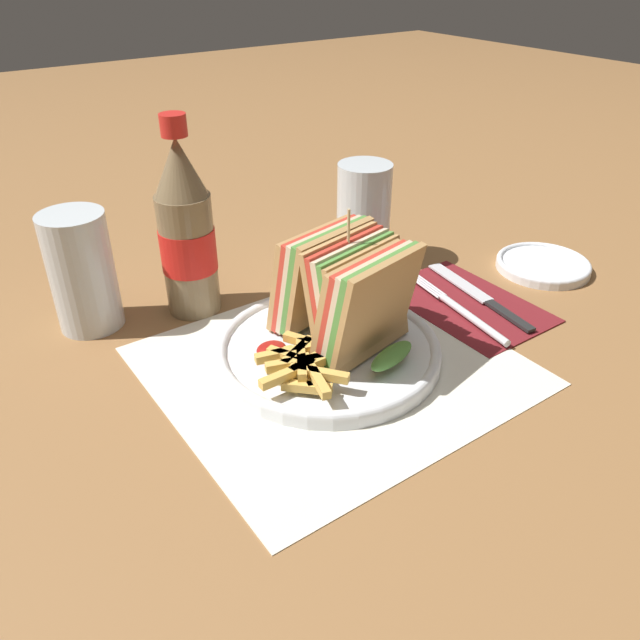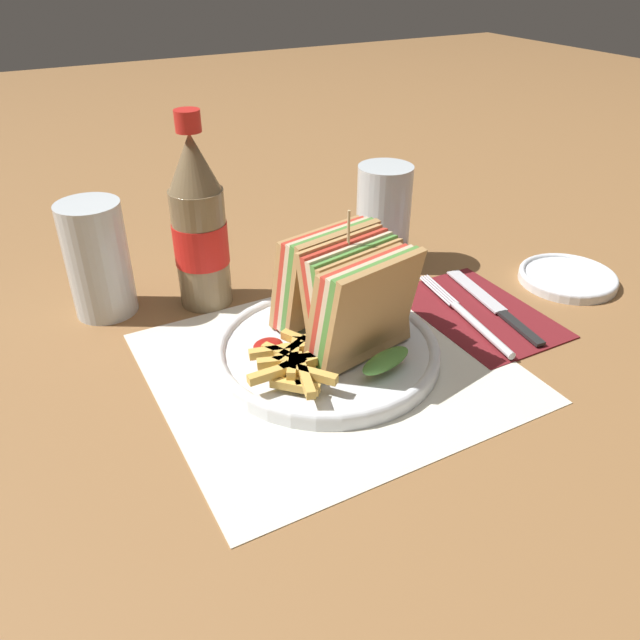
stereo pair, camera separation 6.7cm
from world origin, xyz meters
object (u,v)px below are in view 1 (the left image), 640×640
Objects in this scene: glass_far at (82,272)px; side_saucer at (541,264)px; club_sandwich at (348,294)px; plate_main at (331,351)px; coke_bottle_near at (186,233)px; glass_near at (363,220)px; knife at (480,296)px; fork at (462,311)px.

glass_far reaches higher than side_saucer.
side_saucer is (0.34, 0.01, -0.07)m from club_sandwich.
plate_main reaches higher than side_saucer.
side_saucer is (0.44, -0.18, -0.09)m from coke_bottle_near.
coke_bottle_near is 0.48m from side_saucer.
side_saucer is at bearing -21.12° from glass_far.
glass_near is at bearing -7.68° from glass_far.
plate_main is 1.29× the size of knife.
club_sandwich is at bearing -179.08° from side_saucer.
glass_near reaches higher than fork.
club_sandwich reaches higher than knife.
side_saucer is at bearing 12.74° from knife.
glass_near is at bearing 113.92° from knife.
glass_near is (0.25, -0.01, -0.04)m from coke_bottle_near.
knife is at bearing -32.01° from coke_bottle_near.
fork is (0.16, -0.02, -0.06)m from club_sandwich.
coke_bottle_near reaches higher than glass_far.
plate_main is 0.25m from glass_near.
coke_bottle_near is 0.13m from glass_far.
plate_main reaches higher than fork.
glass_near is 1.00× the size of glass_far.
coke_bottle_near is (-0.30, 0.19, 0.10)m from knife.
knife is at bearing -175.21° from side_saucer.
coke_bottle_near is at bearing 176.93° from glass_near.
knife is (0.05, 0.02, -0.00)m from fork.
plate_main is 1.93× the size of side_saucer.
club_sandwich is at bearing 4.83° from plate_main.
fork is 1.04× the size of knife.
plate_main is 0.22m from coke_bottle_near.
side_saucer is at bearing 0.92° from club_sandwich.
side_saucer is (0.14, 0.01, 0.00)m from knife.
club_sandwich is 1.25× the size of glass_near.
club_sandwich is at bearing 179.82° from fork.
plate_main is at bearing -178.83° from side_saucer.
knife is 1.37× the size of glass_far.
glass_near is 0.25m from side_saucer.
coke_bottle_near is at bearing 117.55° from club_sandwich.
plate_main is 0.18m from fork.
glass_far is at bearing 172.32° from glass_near.
knife is at bearing 26.68° from fork.
coke_bottle_near is (-0.10, 0.18, 0.03)m from club_sandwich.
plate_main is 0.07m from club_sandwich.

